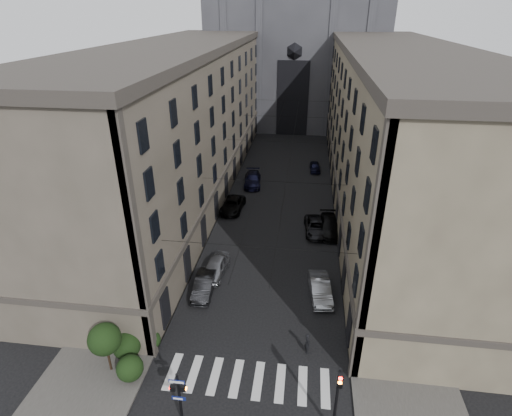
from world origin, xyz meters
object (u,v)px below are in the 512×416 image
at_px(car_left_near, 216,267).
at_px(car_right_midnear, 316,227).
at_px(car_left_midnear, 204,285).
at_px(car_left_far, 253,179).
at_px(car_right_midfar, 330,226).
at_px(car_right_far, 315,167).
at_px(pedestrian, 307,343).
at_px(gothic_tower, 297,34).
at_px(pedestrian_signal_left, 179,394).
at_px(car_left_midfar, 233,205).
at_px(traffic_light_right, 337,394).
at_px(car_right_near, 320,289).

xyz_separation_m(car_left_near, car_right_midnear, (9.42, 9.16, -0.08)).
xyz_separation_m(car_left_midnear, car_left_far, (0.95, 24.40, 0.06)).
height_order(car_right_midfar, car_right_far, car_right_midfar).
bearing_deg(car_right_midfar, pedestrian, -99.89).
relative_size(gothic_tower, car_left_midnear, 12.63).
distance_m(pedestrian_signal_left, car_left_midnear, 12.42).
relative_size(pedestrian_signal_left, car_right_midnear, 0.77).
bearing_deg(car_left_midfar, traffic_light_right, -64.75).
xyz_separation_m(car_left_midfar, car_right_near, (10.55, -15.32, 0.06)).
bearing_deg(gothic_tower, pedestrian_signal_left, -92.74).
bearing_deg(traffic_light_right, pedestrian, 104.99).
bearing_deg(car_right_near, car_left_far, 103.99).
height_order(car_left_midnear, car_left_far, car_left_far).
height_order(traffic_light_right, car_right_far, traffic_light_right).
distance_m(gothic_tower, car_right_midnear, 52.39).
relative_size(car_right_near, pedestrian, 2.88).
height_order(gothic_tower, car_left_midnear, gothic_tower).
relative_size(gothic_tower, car_right_far, 15.03).
xyz_separation_m(car_right_far, pedestrian, (-0.66, -36.69, 0.18)).
distance_m(pedestrian_signal_left, car_right_midfar, 26.25).
relative_size(car_left_midnear, car_right_midnear, 0.88).
distance_m(gothic_tower, traffic_light_right, 74.67).
bearing_deg(car_left_far, pedestrian, -80.74).
height_order(car_right_near, pedestrian, pedestrian).
bearing_deg(pedestrian_signal_left, car_right_midnear, 71.26).
xyz_separation_m(gothic_tower, car_left_near, (-4.74, -58.47, -16.99)).
height_order(pedestrian_signal_left, car_left_near, pedestrian_signal_left).
bearing_deg(gothic_tower, car_right_near, -85.28).
xyz_separation_m(gothic_tower, car_right_near, (4.99, -60.43, -17.01)).
xyz_separation_m(car_right_near, car_right_far, (-0.36, 30.17, -0.13)).
height_order(car_left_far, car_right_midnear, car_left_far).
distance_m(pedestrian_signal_left, car_left_midfar, 28.47).
bearing_deg(car_right_near, pedestrian_signal_left, -130.42).
bearing_deg(car_left_far, gothic_tower, 77.57).
distance_m(gothic_tower, car_left_near, 61.07).
xyz_separation_m(traffic_light_right, car_left_midfar, (-11.16, 27.93, -2.56)).
height_order(car_right_midnear, car_right_midfar, car_right_midfar).
distance_m(car_left_midfar, car_right_midnear, 11.07).
distance_m(pedestrian_signal_left, car_right_near, 15.63).
relative_size(pedestrian_signal_left, car_left_far, 0.72).
relative_size(car_left_near, pedestrian, 2.83).
distance_m(car_left_midnear, pedestrian, 10.76).
distance_m(car_left_midfar, pedestrian, 23.84).
bearing_deg(pedestrian_signal_left, car_left_near, 94.67).
bearing_deg(car_right_far, gothic_tower, 95.30).
bearing_deg(traffic_light_right, car_right_midfar, 88.56).
xyz_separation_m(pedestrian_signal_left, car_right_midnear, (8.19, 24.15, -1.60)).
bearing_deg(car_right_midfar, car_right_near, -98.90).
xyz_separation_m(car_left_midfar, car_left_far, (1.36, 8.27, 0.08)).
height_order(car_right_midnear, car_right_far, car_right_midnear).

